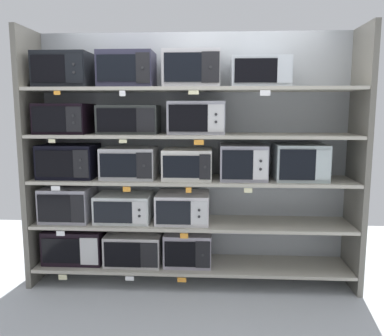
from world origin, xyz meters
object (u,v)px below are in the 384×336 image
(microwave_3, at_px, (68,203))
(microwave_6, at_px, (69,161))
(microwave_8, at_px, (188,164))
(microwave_16, at_px, (192,69))
(microwave_12, at_px, (129,120))
(microwave_14, at_px, (64,70))
(microwave_0, at_px, (76,245))
(microwave_9, at_px, (243,162))
(microwave_10, at_px, (300,162))
(microwave_17, at_px, (260,73))
(microwave_13, at_px, (197,118))
(microwave_15, at_px, (127,70))
(microwave_11, at_px, (65,119))
(microwave_1, at_px, (134,248))
(microwave_4, at_px, (124,207))
(microwave_5, at_px, (183,207))
(microwave_2, at_px, (188,248))
(microwave_7, at_px, (130,163))

(microwave_3, height_order, microwave_6, microwave_6)
(microwave_8, distance_m, microwave_16, 0.87)
(microwave_12, bearing_deg, microwave_14, 179.98)
(microwave_12, bearing_deg, microwave_0, 179.97)
(microwave_9, bearing_deg, microwave_0, 179.99)
(microwave_3, xyz_separation_m, microwave_10, (2.21, -0.00, 0.42))
(microwave_10, relative_size, microwave_17, 0.92)
(microwave_3, distance_m, microwave_13, 1.50)
(microwave_9, xyz_separation_m, microwave_16, (-0.47, 0.00, 0.84))
(microwave_3, distance_m, microwave_15, 1.40)
(microwave_11, distance_m, microwave_13, 1.24)
(microwave_1, height_order, microwave_13, microwave_13)
(microwave_4, distance_m, microwave_12, 0.85)
(microwave_6, distance_m, microwave_17, 1.97)
(microwave_1, xyz_separation_m, microwave_12, (-0.02, 0.00, 1.25))
(microwave_12, bearing_deg, microwave_9, -0.00)
(microwave_0, height_order, microwave_5, microwave_5)
(microwave_10, height_order, microwave_14, microwave_14)
(microwave_14, bearing_deg, microwave_9, -0.01)
(microwave_1, distance_m, microwave_10, 1.79)
(microwave_9, xyz_separation_m, microwave_17, (0.13, 0.00, 0.81))
(microwave_1, bearing_deg, microwave_15, 179.35)
(microwave_1, xyz_separation_m, microwave_15, (-0.03, 0.00, 1.70))
(microwave_2, relative_size, microwave_6, 0.87)
(microwave_3, xyz_separation_m, microwave_11, (0.01, -0.00, 0.82))
(microwave_9, height_order, microwave_14, microwave_14)
(microwave_12, bearing_deg, microwave_13, -0.00)
(microwave_3, bearing_deg, microwave_17, 0.00)
(microwave_2, relative_size, microwave_9, 1.05)
(microwave_3, distance_m, microwave_12, 1.02)
(microwave_3, bearing_deg, microwave_7, 0.02)
(microwave_3, xyz_separation_m, microwave_17, (1.82, 0.00, 1.23))
(microwave_17, bearing_deg, microwave_8, 179.98)
(microwave_0, xyz_separation_m, microwave_16, (1.16, -0.00, 1.69))
(microwave_16, bearing_deg, microwave_4, -179.99)
(microwave_0, bearing_deg, microwave_11, -179.53)
(microwave_5, bearing_deg, microwave_0, 179.99)
(microwave_16, xyz_separation_m, microwave_17, (0.61, -0.00, -0.03))
(microwave_4, bearing_deg, microwave_16, 0.01)
(microwave_10, xyz_separation_m, microwave_14, (-2.19, 0.00, 0.84))
(microwave_11, height_order, microwave_14, microwave_14)
(microwave_8, distance_m, microwave_9, 0.52)
(microwave_6, height_order, microwave_14, microwave_14)
(microwave_9, distance_m, microwave_12, 1.14)
(microwave_2, bearing_deg, microwave_8, 173.37)
(microwave_5, height_order, microwave_14, microwave_14)
(microwave_12, xyz_separation_m, microwave_15, (-0.01, 0.00, 0.45))
(microwave_2, height_order, microwave_4, microwave_4)
(microwave_2, xyz_separation_m, microwave_8, (-0.00, 0.00, 0.83))
(microwave_0, distance_m, microwave_16, 2.04)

